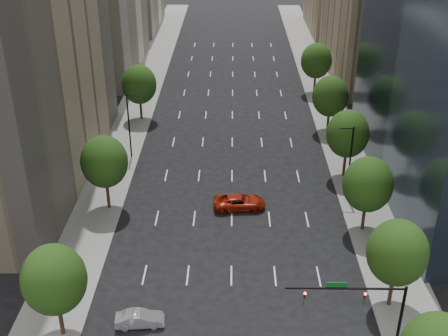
{
  "coord_description": "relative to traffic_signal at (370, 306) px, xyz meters",
  "views": [
    {
      "loc": [
        -0.03,
        -3.87,
        34.68
      ],
      "look_at": [
        -0.81,
        46.87,
        8.0
      ],
      "focal_mm": 46.19,
      "sensor_mm": 36.0,
      "label": 1
    }
  ],
  "objects": [
    {
      "name": "sidewalk_left",
      "position": [
        -26.03,
        30.0,
        -5.1
      ],
      "size": [
        6.0,
        200.0,
        0.15
      ],
      "primitive_type": "cube",
      "color": "slate",
      "rests_on": "ground"
    },
    {
      "name": "tree_right_5",
      "position": [
        3.47,
        60.0,
        0.58
      ],
      "size": [
        5.2,
        5.2,
        8.75
      ],
      "color": "#382316",
      "rests_on": "ground"
    },
    {
      "name": "sidewalk_right",
      "position": [
        4.97,
        30.0,
        -5.1
      ],
      "size": [
        6.0,
        200.0,
        0.15
      ],
      "primitive_type": "cube",
      "color": "slate",
      "rests_on": "ground"
    },
    {
      "name": "tree_right_2",
      "position": [
        3.47,
        18.0,
        0.43
      ],
      "size": [
        5.2,
        5.2,
        8.61
      ],
      "color": "#382316",
      "rests_on": "ground"
    },
    {
      "name": "car_red_far",
      "position": [
        -9.68,
        22.26,
        -4.35
      ],
      "size": [
        6.15,
        3.33,
        1.64
      ],
      "primitive_type": "imported",
      "rotation": [
        0.0,
        0.0,
        1.68
      ],
      "color": "#981C0B",
      "rests_on": "ground"
    },
    {
      "name": "tree_left_1",
      "position": [
        -24.53,
        22.0,
        0.79
      ],
      "size": [
        5.2,
        5.2,
        8.97
      ],
      "color": "#382316",
      "rests_on": "ground"
    },
    {
      "name": "tree_left_0",
      "position": [
        -24.53,
        2.0,
        0.58
      ],
      "size": [
        5.2,
        5.2,
        8.75
      ],
      "color": "#382316",
      "rests_on": "ground"
    },
    {
      "name": "tree_left_2",
      "position": [
        -24.53,
        48.0,
        0.5
      ],
      "size": [
        5.2,
        5.2,
        8.68
      ],
      "color": "#382316",
      "rests_on": "ground"
    },
    {
      "name": "traffic_signal",
      "position": [
        0.0,
        0.0,
        0.0
      ],
      "size": [
        9.12,
        0.4,
        7.38
      ],
      "color": "black",
      "rests_on": "ground"
    },
    {
      "name": "car_silver",
      "position": [
        -18.27,
        3.2,
        -4.49
      ],
      "size": [
        4.27,
        1.85,
        1.37
      ],
      "primitive_type": "imported",
      "rotation": [
        0.0,
        0.0,
        1.67
      ],
      "color": "#ABAAB0",
      "rests_on": "ground"
    },
    {
      "name": "streetlight_ln",
      "position": [
        -23.96,
        35.0,
        -0.33
      ],
      "size": [
        1.7,
        0.2,
        9.0
      ],
      "color": "black",
      "rests_on": "ground"
    },
    {
      "name": "tree_right_4",
      "position": [
        3.47,
        44.0,
        0.29
      ],
      "size": [
        5.2,
        5.2,
        8.46
      ],
      "color": "#382316",
      "rests_on": "ground"
    },
    {
      "name": "tree_right_3",
      "position": [
        3.47,
        30.0,
        0.72
      ],
      "size": [
        5.2,
        5.2,
        8.89
      ],
      "color": "#382316",
      "rests_on": "ground"
    },
    {
      "name": "tree_right_1",
      "position": [
        3.47,
        6.0,
        0.58
      ],
      "size": [
        5.2,
        5.2,
        8.75
      ],
      "color": "#382316",
      "rests_on": "ground"
    },
    {
      "name": "streetlight_rn",
      "position": [
        2.91,
        25.0,
        -0.33
      ],
      "size": [
        1.7,
        0.2,
        9.0
      ],
      "color": "black",
      "rests_on": "ground"
    }
  ]
}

